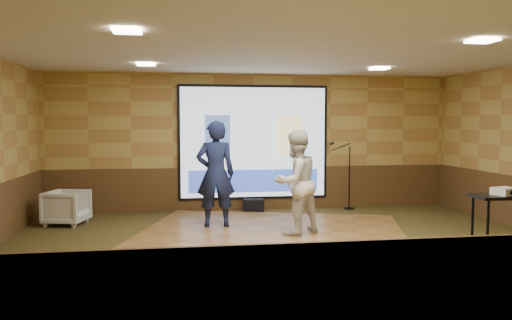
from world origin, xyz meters
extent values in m
plane|color=#293719|center=(0.00, 0.00, 0.00)|extent=(9.00, 9.00, 0.00)
cube|color=#AE9448|center=(0.00, 3.50, 1.50)|extent=(9.00, 0.04, 3.00)
cube|color=#AE9448|center=(0.00, -3.50, 1.50)|extent=(9.00, 0.04, 3.00)
cube|color=beige|center=(0.00, 0.00, 3.00)|extent=(9.00, 7.00, 0.04)
cube|color=#493618|center=(0.00, 3.48, 0.47)|extent=(9.00, 0.04, 0.95)
cube|color=#493618|center=(0.00, -3.48, 0.47)|extent=(9.00, 0.04, 0.95)
cube|color=black|center=(0.00, 3.45, 1.50)|extent=(3.32, 0.03, 2.52)
cube|color=#C9DEFF|center=(0.00, 3.42, 1.50)|extent=(3.20, 0.02, 2.40)
cube|color=#3D5186|center=(-0.80, 3.40, 1.65)|extent=(0.55, 0.01, 0.90)
cube|color=#E4CE84|center=(0.80, 3.40, 1.65)|extent=(0.55, 0.01, 0.90)
cube|color=#2E47B0|center=(0.00, 3.40, 0.65)|extent=(2.88, 0.01, 0.50)
cube|color=#FFE8BF|center=(-2.20, 1.80, 2.97)|extent=(0.32, 0.32, 0.02)
cube|color=#FFE8BF|center=(2.20, 1.80, 2.97)|extent=(0.32, 0.32, 0.02)
cube|color=#FFE8BF|center=(-2.20, -1.50, 2.97)|extent=(0.32, 0.32, 0.02)
cube|color=#FFE8BF|center=(2.20, -1.50, 2.97)|extent=(0.32, 0.32, 0.02)
cube|color=brown|center=(0.00, 1.17, 0.02)|extent=(5.34, 4.61, 0.03)
imported|color=#151D44|center=(-0.98, 1.65, 1.00)|extent=(0.71, 0.46, 1.94)
imported|color=beige|center=(0.33, 0.81, 0.92)|extent=(1.08, 1.00, 1.78)
cylinder|color=black|center=(2.57, -1.19, 0.43)|extent=(0.04, 0.04, 0.86)
cylinder|color=black|center=(2.57, -0.83, 0.43)|extent=(0.04, 0.04, 0.86)
cube|color=black|center=(2.94, -1.01, 0.89)|extent=(0.86, 0.46, 0.05)
cube|color=black|center=(2.94, -1.01, 0.23)|extent=(0.77, 0.41, 0.03)
cube|color=silver|center=(2.94, -1.02, 0.96)|extent=(0.38, 0.34, 0.11)
cylinder|color=black|center=(2.13, 3.22, 0.01)|extent=(0.24, 0.24, 0.02)
cylinder|color=black|center=(2.13, 3.22, 0.70)|extent=(0.02, 0.02, 1.40)
cylinder|color=black|center=(1.93, 3.22, 1.40)|extent=(0.44, 0.02, 0.18)
cylinder|color=black|center=(1.72, 3.22, 1.47)|extent=(0.10, 0.05, 0.08)
imported|color=gray|center=(-3.74, 2.37, 0.33)|extent=(0.87, 0.86, 0.66)
cube|color=black|center=(-0.03, 3.23, 0.14)|extent=(0.45, 0.31, 0.27)
camera|label=1|loc=(-1.63, -7.42, 1.93)|focal=35.00mm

